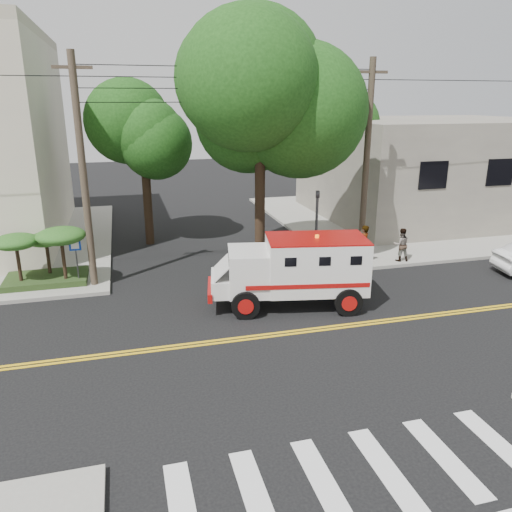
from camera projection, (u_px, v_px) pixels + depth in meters
name	position (u px, v px, depth m)	size (l,w,h in m)	color
ground	(269.00, 336.00, 16.14)	(100.00, 100.00, 0.00)	black
sidewalk_ne	(411.00, 217.00, 31.91)	(17.00, 17.00, 0.15)	gray
building_right	(432.00, 167.00, 31.82)	(14.00, 12.00, 6.00)	slate
utility_pole_left	(84.00, 177.00, 18.92)	(0.28, 0.28, 9.00)	#382D23
utility_pole_right	(366.00, 166.00, 22.07)	(0.28, 0.28, 9.00)	#382D23
tree_main	(272.00, 102.00, 20.18)	(6.08, 5.70, 9.85)	black
tree_left	(150.00, 133.00, 24.61)	(4.48, 4.20, 7.70)	black
tree_right	(334.00, 120.00, 31.03)	(4.80, 4.50, 8.20)	black
traffic_signal	(317.00, 222.00, 21.58)	(0.15, 0.18, 3.60)	#3F3F42
accessibility_sign	(76.00, 255.00, 19.87)	(0.45, 0.10, 2.02)	#3F3F42
palm_planter	(44.00, 248.00, 19.90)	(3.52, 2.63, 2.36)	#1E3314
armored_truck	(296.00, 268.00, 18.07)	(5.97, 3.13, 2.59)	silver
pedestrian_a	(363.00, 245.00, 22.40)	(0.66, 0.43, 1.81)	gray
pedestrian_b	(401.00, 245.00, 22.91)	(0.75, 0.59, 1.55)	gray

